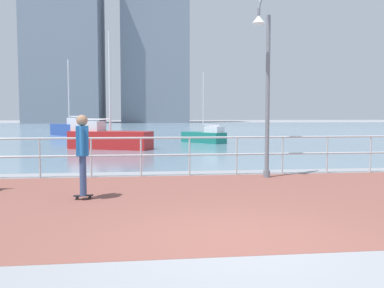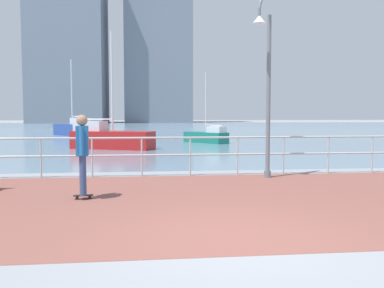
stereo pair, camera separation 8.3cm
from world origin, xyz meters
name	(u,v)px [view 1 (the left image)]	position (x,y,z in m)	size (l,w,h in m)	color
ground	(155,131)	(0.00, 40.00, 0.00)	(220.00, 220.00, 0.00)	gray
brick_paving	(208,200)	(0.00, 2.83, 0.00)	(28.00, 6.91, 0.01)	brown
harbor_water	(153,128)	(0.00, 51.28, 0.00)	(180.00, 88.00, 0.00)	#6B899E
waterfront_railing	(189,149)	(0.00, 6.28, 0.78)	(25.25, 0.06, 1.14)	#B2BCC1
lamppost	(265,76)	(2.01, 5.56, 2.82)	(0.67, 0.65, 5.11)	slate
skateboarder	(83,149)	(-2.58, 3.17, 1.06)	(0.41, 0.56, 1.77)	black
sailboat_ivory	(70,128)	(-7.62, 31.12, 0.63)	(3.92, 4.65, 6.58)	#284799
sailboat_red	(108,138)	(-3.18, 16.34, 0.58)	(4.51, 2.93, 6.09)	#B21E1E
sailboat_gray	(205,136)	(2.59, 20.47, 0.43)	(2.70, 3.15, 4.48)	#197266
tower_brick	(65,32)	(-19.35, 95.48, 21.46)	(16.73, 17.76, 44.58)	slate
tower_concrete	(154,34)	(1.71, 100.47, 22.48)	(16.34, 15.48, 46.64)	slate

